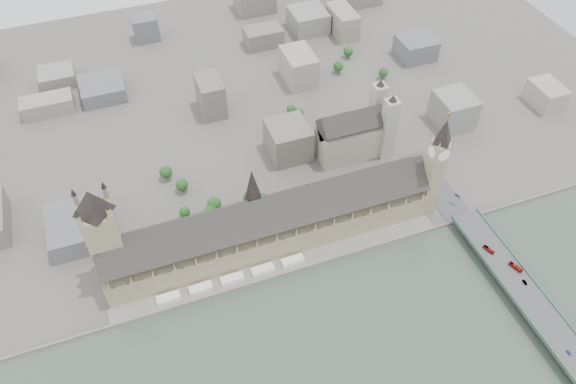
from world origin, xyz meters
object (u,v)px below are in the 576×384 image
object	(u,v)px
palace_of_westminster	(269,225)
red_bus_north	(488,250)
elizabeth_tower	(437,161)
car_silver	(525,282)
car_blue	(569,353)
westminster_bridge	(515,284)
red_bus_south	(516,267)
westminster_abbey	(356,133)
car_approach	(458,196)
victoria_tower	(103,235)

from	to	relation	value
palace_of_westminster	red_bus_north	distance (m)	175.17
elizabeth_tower	car_silver	xyz separation A→B (m)	(28.09, -99.35, -47.07)
car_blue	westminster_bridge	bearing A→B (deg)	88.29
elizabeth_tower	car_blue	size ratio (longest dim) A/B	25.51
elizabeth_tower	red_bus_south	size ratio (longest dim) A/B	9.39
westminster_bridge	red_bus_south	distance (m)	13.34
westminster_abbey	westminster_bridge	bearing A→B (deg)	-74.36
westminster_bridge	red_bus_north	world-z (taller)	red_bus_north
westminster_abbey	car_approach	distance (m)	107.94
elizabeth_tower	car_blue	xyz separation A→B (m)	(20.93, -158.26, -47.12)
red_bus_north	car_silver	distance (m)	36.66
elizabeth_tower	westminster_bridge	xyz separation A→B (m)	(24.00, -95.50, -52.96)
palace_of_westminster	car_approach	world-z (taller)	palace_of_westminster
car_blue	red_bus_south	bearing A→B (deg)	84.38
westminster_abbey	car_approach	world-z (taller)	westminster_abbey
palace_of_westminster	victoria_tower	world-z (taller)	victoria_tower
victoria_tower	car_approach	bearing A→B (deg)	-4.44
red_bus_north	car_silver	xyz separation A→B (m)	(8.35, -35.69, -0.63)
elizabeth_tower	red_bus_south	distance (m)	101.48
red_bus_south	elizabeth_tower	bearing A→B (deg)	89.43
palace_of_westminster	westminster_bridge	size ratio (longest dim) A/B	0.82
car_approach	westminster_bridge	bearing A→B (deg)	-111.63
westminster_bridge	car_silver	size ratio (longest dim) A/B	69.70
car_blue	westminster_abbey	bearing A→B (deg)	102.16
palace_of_westminster	red_bus_south	xyz separation A→B (m)	(167.50, -97.08, -10.86)
victoria_tower	car_approach	distance (m)	292.82
red_bus_south	car_approach	world-z (taller)	red_bus_south
elizabeth_tower	car_approach	distance (m)	55.21
westminster_abbey	palace_of_westminster	bearing A→B (deg)	-145.83
victoria_tower	westminster_bridge	xyz separation A→B (m)	(284.00, -113.50, -50.08)
elizabeth_tower	westminster_abbey	bearing A→B (deg)	107.29
victoria_tower	red_bus_south	world-z (taller)	victoria_tower
westminster_bridge	car_blue	distance (m)	63.11
westminster_bridge	car_blue	size ratio (longest dim) A/B	77.14
westminster_bridge	red_bus_north	size ratio (longest dim) A/B	32.45
red_bus_south	victoria_tower	bearing A→B (deg)	140.72
palace_of_westminster	westminster_abbey	world-z (taller)	westminster_abbey
victoria_tower	westminster_abbey	bearing A→B (deg)	16.50
car_silver	westminster_abbey	bearing A→B (deg)	107.27
victoria_tower	westminster_bridge	world-z (taller)	victoria_tower
palace_of_westminster	car_approach	size ratio (longest dim) A/B	46.56
red_bus_north	westminster_bridge	bearing A→B (deg)	-100.61
westminster_abbey	elizabeth_tower	bearing A→B (deg)	-72.71
red_bus_north	car_blue	xyz separation A→B (m)	(1.19, -94.60, -0.68)
elizabeth_tower	car_approach	bearing A→B (deg)	-8.74
westminster_bridge	red_bus_south	bearing A→B (deg)	61.47
car_blue	car_approach	bearing A→B (deg)	88.23
red_bus_north	car_silver	size ratio (longest dim) A/B	2.15
westminster_bridge	red_bus_south	xyz separation A→B (m)	(5.50, 10.13, 6.72)
westminster_abbey	car_silver	bearing A→B (deg)	-73.51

